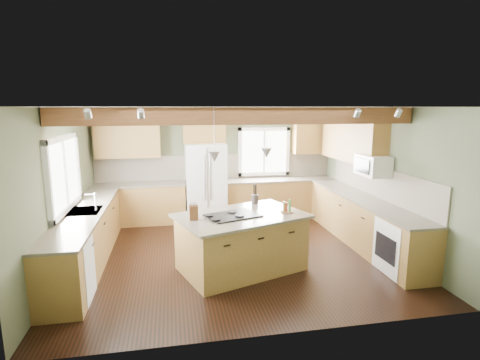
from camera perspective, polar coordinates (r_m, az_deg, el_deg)
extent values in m
plane|color=black|center=(6.88, -0.87, -11.18)|extent=(5.60, 5.60, 0.00)
plane|color=silver|center=(6.37, -0.94, 11.03)|extent=(5.60, 5.60, 0.00)
plane|color=#4A513A|center=(8.94, -3.59, 2.62)|extent=(5.60, 0.00, 5.60)
plane|color=#4A513A|center=(6.65, -25.45, -1.33)|extent=(0.00, 5.00, 5.00)
plane|color=#4A513A|center=(7.49, 20.73, 0.30)|extent=(0.00, 5.00, 5.00)
cube|color=#572A18|center=(5.73, 0.16, 9.74)|extent=(5.55, 0.26, 0.26)
cube|color=#572A18|center=(8.75, -3.60, 10.59)|extent=(5.55, 0.20, 0.10)
cube|color=brown|center=(8.94, -3.57, 2.04)|extent=(5.58, 0.03, 0.58)
cube|color=brown|center=(7.54, 20.39, -0.30)|extent=(0.03, 3.70, 0.58)
cube|color=brown|center=(8.78, -14.97, -3.61)|extent=(2.02, 0.60, 0.88)
cube|color=#494235|center=(8.68, -15.12, -0.67)|extent=(2.06, 0.64, 0.04)
cube|color=brown|center=(9.12, 6.06, -2.77)|extent=(2.62, 0.60, 0.88)
cube|color=#494235|center=(9.02, 6.12, 0.07)|extent=(2.66, 0.64, 0.04)
cube|color=brown|center=(6.84, -22.30, -8.22)|extent=(0.60, 3.70, 0.88)
cube|color=#494235|center=(6.71, -22.59, -4.50)|extent=(0.64, 3.74, 0.04)
cube|color=brown|center=(7.58, 18.14, -6.10)|extent=(0.60, 3.70, 0.88)
cube|color=#494235|center=(7.46, 18.35, -2.72)|extent=(0.64, 3.74, 0.04)
cube|color=brown|center=(8.68, -16.72, 6.25)|extent=(1.40, 0.35, 0.90)
cube|color=brown|center=(8.65, -5.50, 7.97)|extent=(0.96, 0.35, 0.70)
cube|color=brown|center=(8.10, 16.69, 5.95)|extent=(0.35, 2.20, 0.90)
cube|color=brown|center=(9.26, 10.87, 6.78)|extent=(0.90, 0.35, 0.90)
cube|color=white|center=(6.65, -25.35, 0.87)|extent=(0.04, 1.60, 1.05)
cube|color=white|center=(9.10, 3.64, 4.35)|extent=(1.10, 0.04, 1.00)
cube|color=#262628|center=(6.71, -22.59, -4.46)|extent=(0.50, 0.65, 0.03)
cylinder|color=#B2B2B7|center=(6.64, -21.16, -3.23)|extent=(0.02, 0.02, 0.28)
cube|color=white|center=(5.66, -24.86, -12.55)|extent=(0.60, 0.60, 0.84)
cube|color=white|center=(6.53, 23.54, -9.33)|extent=(0.60, 0.72, 0.84)
cube|color=white|center=(7.29, 19.58, 2.11)|extent=(0.40, 0.70, 0.38)
cone|color=#B2B2B7|center=(5.56, -3.92, 3.58)|extent=(0.18, 0.18, 0.16)
cone|color=#B2B2B7|center=(6.02, 4.05, 4.14)|extent=(0.18, 0.18, 0.16)
cube|color=silver|center=(8.61, -5.23, -0.43)|extent=(0.90, 0.74, 1.80)
cube|color=brown|center=(6.12, 0.21, -9.62)|extent=(2.13, 1.69, 0.88)
cube|color=#494235|center=(5.98, 0.22, -5.49)|extent=(2.28, 1.84, 0.04)
cube|color=black|center=(5.89, -1.09, -5.42)|extent=(0.94, 0.77, 0.02)
cube|color=brown|center=(5.73, -7.10, -4.94)|extent=(0.14, 0.10, 0.22)
cylinder|color=#39332D|center=(6.64, 2.29, -2.94)|extent=(0.16, 0.16, 0.16)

